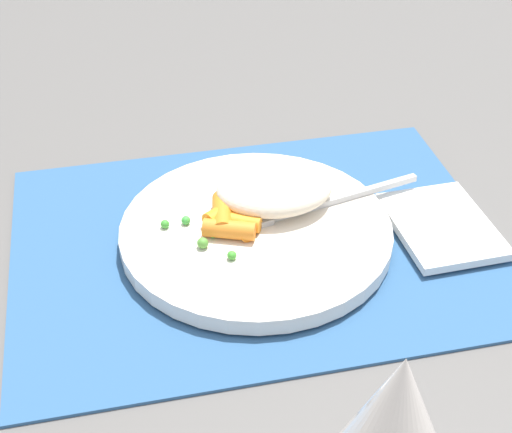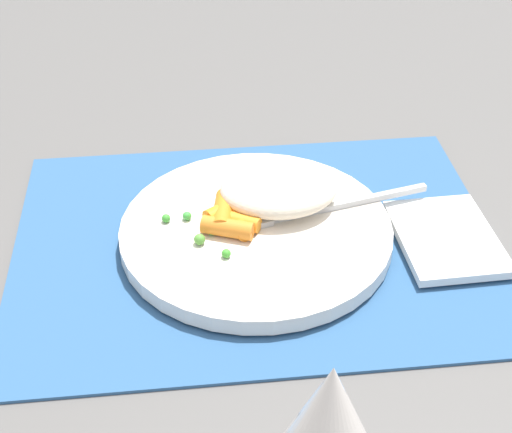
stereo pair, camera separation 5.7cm
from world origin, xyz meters
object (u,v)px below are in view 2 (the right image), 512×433
(plate, at_px, (256,232))
(rice_mound, at_px, (279,189))
(carrot_portion, at_px, (229,218))
(fork, at_px, (307,212))
(napkin, at_px, (446,238))

(plate, height_order, rice_mound, rice_mound)
(plate, bearing_deg, carrot_portion, -5.95)
(fork, bearing_deg, rice_mound, -41.01)
(plate, height_order, carrot_portion, carrot_portion)
(rice_mound, relative_size, napkin, 0.94)
(napkin, bearing_deg, plate, -7.63)
(carrot_portion, bearing_deg, plate, 174.05)
(plate, relative_size, carrot_portion, 3.74)
(rice_mound, bearing_deg, fork, 138.99)
(plate, height_order, napkin, plate)
(carrot_portion, height_order, fork, carrot_portion)
(plate, relative_size, napkin, 2.13)
(rice_mound, height_order, fork, rice_mound)
(rice_mound, height_order, carrot_portion, rice_mound)
(carrot_portion, bearing_deg, fork, -173.17)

